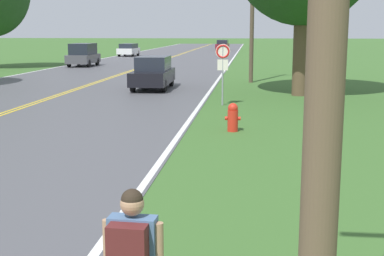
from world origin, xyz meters
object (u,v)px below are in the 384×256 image
at_px(traffic_sign, 223,59).
at_px(car_white_hatchback_mid_near, 129,49).
at_px(car_black_sedan_nearest, 153,73).
at_px(car_maroon_sedan_mid_far, 223,45).
at_px(fire_hydrant, 233,117).
at_px(car_dark_grey_van_approaching, 83,55).

distance_m(traffic_sign, car_white_hatchback_mid_near, 43.24).
xyz_separation_m(traffic_sign, car_black_sedan_nearest, (-4.02, 5.96, -1.04)).
distance_m(traffic_sign, car_maroon_sedan_mid_far, 60.65).
bearing_deg(car_white_hatchback_mid_near, fire_hydrant, -161.06).
relative_size(fire_hydrant, traffic_sign, 0.35).
relative_size(fire_hydrant, car_dark_grey_van_approaching, 0.22).
bearing_deg(car_dark_grey_van_approaching, car_white_hatchback_mid_near, 0.84).
bearing_deg(car_black_sedan_nearest, car_white_hatchback_mid_near, -166.00).
relative_size(car_white_hatchback_mid_near, car_maroon_sedan_mid_far, 0.84).
relative_size(fire_hydrant, car_maroon_sedan_mid_far, 0.18).
height_order(car_dark_grey_van_approaching, car_white_hatchback_mid_near, car_dark_grey_van_approaching).
bearing_deg(car_white_hatchback_mid_near, car_maroon_sedan_mid_far, -25.33).
xyz_separation_m(car_dark_grey_van_approaching, car_white_hatchback_mid_near, (-0.24, 18.15, -0.20)).
distance_m(car_white_hatchback_mid_near, car_maroon_sedan_mid_far, 21.96).
height_order(traffic_sign, car_black_sedan_nearest, traffic_sign).
bearing_deg(fire_hydrant, car_maroon_sedan_mid_far, 93.50).
bearing_deg(traffic_sign, car_dark_grey_van_approaching, 120.10).
distance_m(fire_hydrant, traffic_sign, 5.96).
distance_m(car_dark_grey_van_approaching, car_white_hatchback_mid_near, 18.15).
relative_size(car_dark_grey_van_approaching, car_white_hatchback_mid_near, 1.00).
xyz_separation_m(car_black_sedan_nearest, car_maroon_sedan_mid_far, (0.62, 54.59, -0.06)).
distance_m(car_black_sedan_nearest, car_dark_grey_van_approaching, 19.31).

